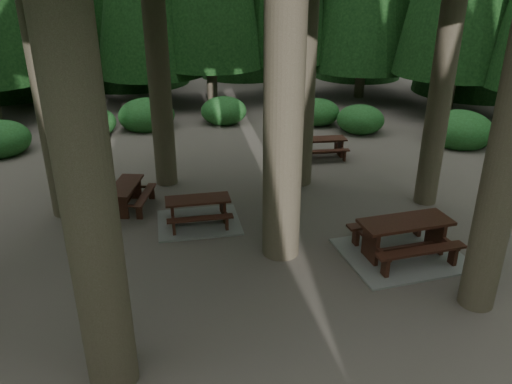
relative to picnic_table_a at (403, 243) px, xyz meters
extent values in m
plane|color=#504941|center=(-3.45, 0.56, -0.32)|extent=(80.00, 80.00, 0.00)
cube|color=gray|center=(0.00, 0.00, -0.29)|extent=(2.75, 2.32, 0.05)
cube|color=black|center=(0.00, 0.00, 0.54)|extent=(2.10, 0.92, 0.07)
cube|color=black|center=(-0.04, 0.68, 0.19)|extent=(2.07, 0.40, 0.06)
cube|color=black|center=(0.04, -0.68, 0.19)|extent=(2.07, 0.40, 0.06)
cube|color=black|center=(-0.82, -0.05, 0.09)|extent=(0.13, 0.63, 0.82)
cube|color=black|center=(-0.82, -0.05, 0.16)|extent=(0.19, 1.66, 0.07)
cube|color=black|center=(0.82, 0.05, 0.09)|extent=(0.13, 0.63, 0.82)
cube|color=black|center=(0.82, 0.05, 0.16)|extent=(0.19, 1.66, 0.07)
cube|color=black|center=(0.00, 0.00, -0.11)|extent=(1.72, 0.19, 0.09)
cube|color=black|center=(-6.13, 3.96, 0.34)|extent=(1.03, 1.70, 0.05)
cube|color=black|center=(-6.64, 4.10, 0.08)|extent=(0.65, 1.59, 0.04)
cube|color=black|center=(-5.62, 3.81, 0.08)|extent=(0.65, 1.59, 0.04)
cube|color=black|center=(-6.31, 3.35, 0.00)|extent=(0.49, 0.20, 0.63)
cube|color=black|center=(-6.31, 3.35, 0.05)|extent=(1.25, 0.42, 0.05)
cube|color=black|center=(-5.95, 4.57, 0.00)|extent=(0.49, 0.20, 0.63)
cube|color=black|center=(-5.95, 4.57, 0.05)|extent=(1.25, 0.42, 0.05)
cube|color=black|center=(-6.13, 3.96, -0.16)|extent=(0.44, 1.29, 0.07)
cube|color=gray|center=(-4.32, 2.61, -0.29)|extent=(2.11, 1.76, 0.05)
cube|color=black|center=(-4.32, 2.61, 0.36)|extent=(1.64, 0.67, 0.05)
cube|color=black|center=(-4.31, 3.15, 0.09)|extent=(1.63, 0.27, 0.05)
cube|color=black|center=(-4.34, 2.07, 0.09)|extent=(1.63, 0.27, 0.05)
cube|color=black|center=(-4.97, 2.62, 0.00)|extent=(0.08, 0.50, 0.65)
cube|color=black|center=(-4.97, 2.62, 0.06)|extent=(0.10, 1.31, 0.05)
cube|color=black|center=(-3.67, 2.59, 0.00)|extent=(0.08, 0.50, 0.65)
cube|color=black|center=(-3.67, 2.59, 0.06)|extent=(0.10, 1.31, 0.05)
cube|color=black|center=(-4.32, 2.61, -0.16)|extent=(1.35, 0.11, 0.07)
cube|color=black|center=(0.50, 6.72, 0.33)|extent=(1.60, 0.74, 0.05)
cube|color=black|center=(0.54, 7.24, 0.07)|extent=(1.57, 0.35, 0.04)
cube|color=black|center=(0.45, 6.21, 0.07)|extent=(1.57, 0.35, 0.04)
cube|color=black|center=(-0.12, 6.78, -0.01)|extent=(0.11, 0.48, 0.62)
cube|color=black|center=(-0.12, 6.78, 0.04)|extent=(0.18, 1.25, 0.05)
cube|color=black|center=(1.12, 6.67, -0.01)|extent=(0.11, 0.48, 0.62)
cube|color=black|center=(1.12, 6.67, 0.04)|extent=(0.18, 1.25, 0.05)
cube|color=black|center=(0.50, 6.72, -0.16)|extent=(1.30, 0.18, 0.07)
ellipsoid|color=#22551D|center=(5.99, 7.01, 0.08)|extent=(2.42, 2.42, 1.49)
ellipsoid|color=#22551D|center=(2.98, 9.25, 0.08)|extent=(1.90, 1.90, 1.17)
ellipsoid|color=#22551D|center=(1.69, 10.73, 0.08)|extent=(1.84, 1.84, 1.13)
ellipsoid|color=#22551D|center=(-2.15, 11.81, 0.08)|extent=(1.95, 1.95, 1.20)
ellipsoid|color=#22551D|center=(-5.39, 11.77, 0.08)|extent=(2.31, 2.31, 1.42)
ellipsoid|color=#22551D|center=(-7.54, 11.12, 0.08)|extent=(1.93, 1.93, 1.19)
ellipsoid|color=#22551D|center=(-10.56, 9.62, 0.08)|extent=(2.15, 2.15, 1.32)
camera|label=1|loc=(-5.39, -8.84, 5.59)|focal=35.00mm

